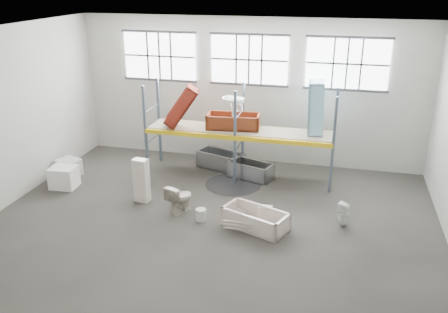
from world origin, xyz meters
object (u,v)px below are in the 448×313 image
(toilet_beige, at_px, (180,198))
(rust_tub_flat, at_px, (233,121))
(steel_tub_left, at_px, (220,160))
(carton_near, at_px, (64,177))
(bathtub_beige, at_px, (255,219))
(toilet_white, at_px, (344,215))
(cistern_tall, at_px, (141,180))
(steel_tub_right, at_px, (250,170))
(blue_tub_upright, at_px, (316,108))
(bucket, at_px, (201,215))

(toilet_beige, xyz_separation_m, rust_tub_flat, (0.81, 3.08, 1.40))
(steel_tub_left, distance_m, carton_near, 5.15)
(bathtub_beige, bearing_deg, toilet_white, 37.38)
(cistern_tall, distance_m, steel_tub_right, 3.73)
(toilet_white, bearing_deg, carton_near, -72.45)
(rust_tub_flat, bearing_deg, cistern_tall, -128.02)
(toilet_beige, relative_size, blue_tub_upright, 0.50)
(toilet_beige, xyz_separation_m, steel_tub_right, (1.45, 2.86, -0.16))
(rust_tub_flat, bearing_deg, blue_tub_upright, 2.70)
(cistern_tall, distance_m, toilet_white, 5.80)
(cistern_tall, relative_size, toilet_white, 1.94)
(toilet_beige, relative_size, carton_near, 1.08)
(rust_tub_flat, distance_m, blue_tub_upright, 2.66)
(bathtub_beige, bearing_deg, blue_tub_upright, 93.03)
(bathtub_beige, xyz_separation_m, steel_tub_right, (-0.77, 3.23, 0.01))
(bucket, bearing_deg, carton_near, 167.92)
(bathtub_beige, height_order, blue_tub_upright, blue_tub_upright)
(cistern_tall, distance_m, steel_tub_left, 3.47)
(toilet_white, xyz_separation_m, steel_tub_left, (-4.20, 3.16, -0.05))
(cistern_tall, height_order, bucket, cistern_tall)
(toilet_beige, xyz_separation_m, steel_tub_left, (0.29, 3.44, -0.13))
(toilet_beige, bearing_deg, cistern_tall, 6.99)
(toilet_white, relative_size, carton_near, 0.87)
(bathtub_beige, bearing_deg, rust_tub_flat, 133.63)
(cistern_tall, xyz_separation_m, steel_tub_right, (2.75, 2.49, -0.39))
(steel_tub_left, bearing_deg, toilet_beige, -94.76)
(bucket, relative_size, carton_near, 0.42)
(toilet_beige, relative_size, steel_tub_right, 0.58)
(toilet_white, xyz_separation_m, carton_near, (-8.56, 0.41, -0.01))
(rust_tub_flat, bearing_deg, carton_near, -153.92)
(bathtub_beige, distance_m, blue_tub_upright, 4.33)
(steel_tub_left, bearing_deg, rust_tub_flat, -34.06)
(cistern_tall, height_order, carton_near, cistern_tall)
(toilet_beige, height_order, cistern_tall, cistern_tall)
(toilet_white, height_order, steel_tub_right, toilet_white)
(bathtub_beige, distance_m, toilet_beige, 2.26)
(bathtub_beige, bearing_deg, cistern_tall, -170.60)
(steel_tub_left, xyz_separation_m, carton_near, (-4.36, -2.75, 0.04))
(bucket, bearing_deg, toilet_beige, 154.83)
(bathtub_beige, height_order, toilet_beige, toilet_beige)
(blue_tub_upright, bearing_deg, toilet_beige, -136.79)
(cistern_tall, bearing_deg, steel_tub_left, 69.54)
(toilet_white, height_order, carton_near, toilet_white)
(toilet_white, height_order, bucket, toilet_white)
(bathtub_beige, bearing_deg, bucket, -159.96)
(cistern_tall, xyz_separation_m, rust_tub_flat, (2.11, 2.70, 1.16))
(cistern_tall, relative_size, steel_tub_right, 0.92)
(steel_tub_left, bearing_deg, steel_tub_right, -26.16)
(steel_tub_right, height_order, blue_tub_upright, blue_tub_upright)
(steel_tub_right, distance_m, carton_near, 5.94)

